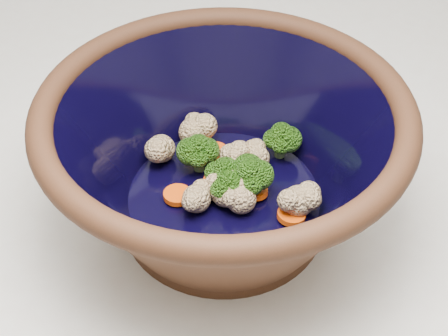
{
  "coord_description": "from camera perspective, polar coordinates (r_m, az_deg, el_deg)",
  "views": [
    {
      "loc": [
        0.01,
        -0.55,
        1.4
      ],
      "look_at": [
        -0.02,
        -0.1,
        0.97
      ],
      "focal_mm": 50.0,
      "sensor_mm": 36.0,
      "label": 1
    }
  ],
  "objects": [
    {
      "name": "mixing_bowl",
      "position": [
        0.61,
        0.0,
        1.04
      ],
      "size": [
        0.44,
        0.44,
        0.16
      ],
      "rotation": [
        0.0,
        0.0,
        0.35
      ],
      "color": "black",
      "rests_on": "counter"
    },
    {
      "name": "vegetable_pile",
      "position": [
        0.64,
        0.54,
        -0.01
      ],
      "size": [
        0.18,
        0.14,
        0.05
      ],
      "color": "#608442",
      "rests_on": "mixing_bowl"
    }
  ]
}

